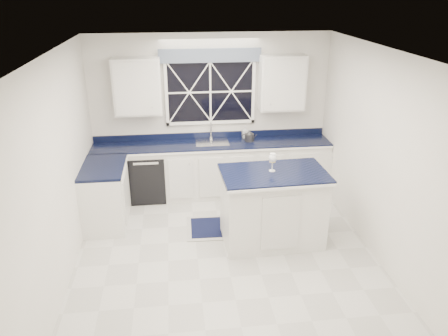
{
  "coord_description": "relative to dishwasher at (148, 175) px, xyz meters",
  "views": [
    {
      "loc": [
        -0.62,
        -4.92,
        3.41
      ],
      "look_at": [
        0.01,
        0.4,
        1.14
      ],
      "focal_mm": 35.0,
      "sensor_mm": 36.0,
      "label": 1
    }
  ],
  "objects": [
    {
      "name": "faucet",
      "position": [
        1.1,
        0.19,
        0.69
      ],
      "size": [
        0.05,
        0.2,
        0.3
      ],
      "color": "silver",
      "rests_on": "countertop"
    },
    {
      "name": "countertop",
      "position": [
        1.1,
        0.0,
        0.51
      ],
      "size": [
        3.98,
        0.64,
        0.04
      ],
      "primitive_type": "cube",
      "color": "black",
      "rests_on": "base_cabinets"
    },
    {
      "name": "soap_bottle",
      "position": [
        1.69,
        0.22,
        0.63
      ],
      "size": [
        0.11,
        0.11,
        0.2
      ],
      "primitive_type": "imported",
      "rotation": [
        0.0,
        0.0,
        0.17
      ],
      "color": "silver",
      "rests_on": "countertop"
    },
    {
      "name": "island",
      "position": [
        1.79,
        -1.6,
        0.13
      ],
      "size": [
        1.46,
        0.92,
        1.07
      ],
      "rotation": [
        0.0,
        0.0,
        0.04
      ],
      "color": "silver",
      "rests_on": "ground"
    },
    {
      "name": "upper_cabinets",
      "position": [
        1.1,
        0.13,
        1.49
      ],
      "size": [
        3.1,
        0.34,
        0.9
      ],
      "color": "silver",
      "rests_on": "ground"
    },
    {
      "name": "ground",
      "position": [
        1.1,
        -1.95,
        -0.41
      ],
      "size": [
        4.5,
        4.5,
        0.0
      ],
      "primitive_type": "plane",
      "color": "beige",
      "rests_on": "ground"
    },
    {
      "name": "dishwasher",
      "position": [
        0.0,
        0.0,
        0.0
      ],
      "size": [
        0.6,
        0.58,
        0.82
      ],
      "primitive_type": "cube",
      "color": "black",
      "rests_on": "ground"
    },
    {
      "name": "back_wall",
      "position": [
        1.1,
        0.3,
        0.94
      ],
      "size": [
        4.0,
        0.1,
        2.7
      ],
      "primitive_type": "cube",
      "color": "white",
      "rests_on": "ground"
    },
    {
      "name": "window",
      "position": [
        1.1,
        0.25,
        1.42
      ],
      "size": [
        1.65,
        0.09,
        1.26
      ],
      "color": "black",
      "rests_on": "ground"
    },
    {
      "name": "kettle",
      "position": [
        1.73,
        0.03,
        0.61
      ],
      "size": [
        0.25,
        0.19,
        0.18
      ],
      "rotation": [
        0.0,
        0.0,
        -0.24
      ],
      "color": "#2E2E30",
      "rests_on": "countertop"
    },
    {
      "name": "rug",
      "position": [
        1.18,
        -1.18,
        -0.4
      ],
      "size": [
        1.19,
        0.74,
        0.02
      ],
      "rotation": [
        0.0,
        0.0,
        -0.03
      ],
      "color": "#A9A9A4",
      "rests_on": "ground"
    },
    {
      "name": "base_cabinets",
      "position": [
        0.77,
        -0.17,
        0.04
      ],
      "size": [
        3.99,
        1.6,
        0.9
      ],
      "color": "silver",
      "rests_on": "ground"
    },
    {
      "name": "wine_glass",
      "position": [
        1.77,
        -1.55,
        0.83
      ],
      "size": [
        0.11,
        0.11,
        0.25
      ],
      "color": "silver",
      "rests_on": "island"
    }
  ]
}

